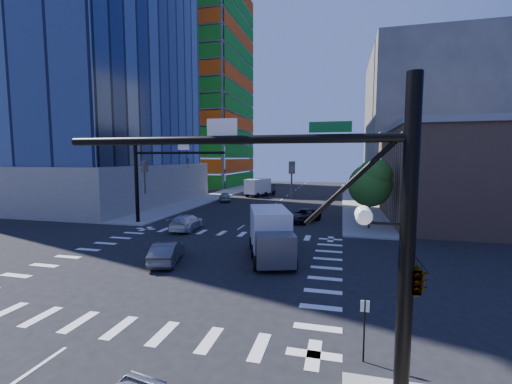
% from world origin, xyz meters
% --- Properties ---
extents(ground, '(160.00, 160.00, 0.00)m').
position_xyz_m(ground, '(0.00, 0.00, 0.00)').
color(ground, black).
rests_on(ground, ground).
extents(road_markings, '(20.00, 20.00, 0.01)m').
position_xyz_m(road_markings, '(0.00, 0.00, 0.01)').
color(road_markings, silver).
rests_on(road_markings, ground).
extents(sidewalk_ne, '(5.00, 60.00, 0.15)m').
position_xyz_m(sidewalk_ne, '(12.50, 40.00, 0.07)').
color(sidewalk_ne, gray).
rests_on(sidewalk_ne, ground).
extents(sidewalk_nw, '(5.00, 60.00, 0.15)m').
position_xyz_m(sidewalk_nw, '(-12.50, 40.00, 0.07)').
color(sidewalk_nw, gray).
rests_on(sidewalk_nw, ground).
extents(construction_building, '(25.16, 34.50, 70.60)m').
position_xyz_m(construction_building, '(-27.41, 61.93, 24.61)').
color(construction_building, gray).
rests_on(construction_building, ground).
extents(commercial_building, '(20.50, 22.50, 10.60)m').
position_xyz_m(commercial_building, '(25.00, 22.00, 5.31)').
color(commercial_building, '#936D55').
rests_on(commercial_building, ground).
extents(bg_building_ne, '(24.00, 30.00, 28.00)m').
position_xyz_m(bg_building_ne, '(27.00, 55.00, 14.00)').
color(bg_building_ne, '#5C5753').
rests_on(bg_building_ne, ground).
extents(signal_mast_se, '(10.51, 2.48, 9.00)m').
position_xyz_m(signal_mast_se, '(10.60, -11.50, 5.01)').
color(signal_mast_se, black).
rests_on(signal_mast_se, sidewalk_se).
extents(signal_mast_nw, '(10.20, 0.40, 9.00)m').
position_xyz_m(signal_mast_nw, '(-10.00, 11.50, 5.49)').
color(signal_mast_nw, black).
rests_on(signal_mast_nw, sidewalk_nw).
extents(tree_south, '(4.16, 4.16, 6.82)m').
position_xyz_m(tree_south, '(12.63, 13.90, 4.69)').
color(tree_south, '#382316').
rests_on(tree_south, sidewalk_ne).
extents(tree_north, '(3.54, 3.52, 5.78)m').
position_xyz_m(tree_north, '(12.93, 25.90, 3.99)').
color(tree_north, '#382316').
rests_on(tree_north, sidewalk_ne).
extents(no_parking_sign, '(0.30, 0.06, 2.20)m').
position_xyz_m(no_parking_sign, '(10.70, -9.00, 1.38)').
color(no_parking_sign, black).
rests_on(no_parking_sign, ground).
extents(car_nb_far, '(4.00, 5.60, 1.42)m').
position_xyz_m(car_nb_far, '(5.79, 16.59, 0.71)').
color(car_nb_far, black).
rests_on(car_nb_far, ground).
extents(car_sb_near, '(2.41, 5.34, 1.52)m').
position_xyz_m(car_sb_near, '(-4.81, 9.61, 0.76)').
color(car_sb_near, white).
rests_on(car_sb_near, ground).
extents(car_sb_mid, '(3.22, 4.62, 1.46)m').
position_xyz_m(car_sb_mid, '(-8.48, 31.26, 0.73)').
color(car_sb_mid, '#96999C').
rests_on(car_sb_mid, ground).
extents(car_sb_cross, '(2.67, 4.71, 1.47)m').
position_xyz_m(car_sb_cross, '(-1.45, -0.49, 0.73)').
color(car_sb_cross, '#515156').
rests_on(car_sb_cross, ground).
extents(box_truck_near, '(4.59, 6.97, 3.38)m').
position_xyz_m(box_truck_near, '(5.16, 2.06, 1.49)').
color(box_truck_near, black).
rests_on(box_truck_near, ground).
extents(box_truck_far, '(4.80, 6.66, 3.21)m').
position_xyz_m(box_truck_far, '(-4.58, 40.14, 1.42)').
color(box_truck_far, black).
rests_on(box_truck_far, ground).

